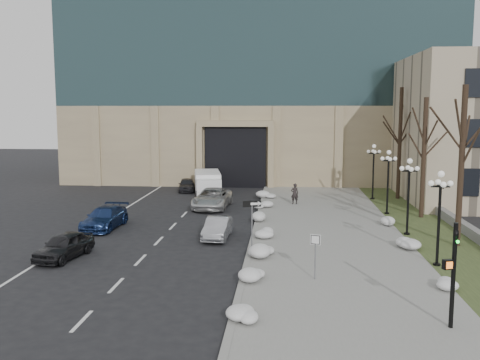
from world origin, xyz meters
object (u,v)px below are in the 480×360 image
Objects in this scene: pedestrian at (295,194)px; lamppost_d at (374,164)px; box_truck at (208,184)px; lamppost_b at (409,186)px; car_d at (212,198)px; lamppost_c at (388,173)px; car_a at (64,246)px; car_e at (187,185)px; keep_sign at (315,247)px; lamppost_a at (440,205)px; car_c at (105,218)px; one_way_sign at (255,210)px; car_b at (218,228)px; traffic_signal at (452,278)px.

lamppost_d is (6.65, 3.05, 2.12)m from pedestrian.
lamppost_b is at bearing -56.50° from box_truck.
lamppost_c is at bearing -4.38° from car_d.
car_e is at bearing 95.33° from car_a.
keep_sign is at bearing -81.56° from box_truck.
car_a is at bearing -179.97° from lamppost_a.
lamppost_d is (19.08, 12.46, 2.38)m from car_c.
one_way_sign is at bearing 22.78° from car_a.
pedestrian is 17.87m from lamppost_a.
car_e is (2.14, 23.15, -0.05)m from car_a.
car_b is at bearing 113.49° from one_way_sign.
one_way_sign reaches higher than keep_sign.
car_e is 0.55× the size of box_truck.
car_d is 9.12m from car_e.
car_c is 15.59m from pedestrian.
keep_sign is at bearing -123.31° from lamppost_b.
box_truck is 1.39× the size of lamppost_b.
lamppost_c reaches higher than car_a.
car_e is 27.98m from keep_sign.
pedestrian is 0.43× the size of traffic_signal.
keep_sign reaches higher than car_b.
one_way_sign is at bearing -78.69° from car_e.
pedestrian is 0.35× the size of lamppost_b.
car_b is 0.69× the size of car_d.
car_a is 7.06m from car_c.
lamppost_a is at bearing 10.65° from car_a.
lamppost_d is at bearing -20.95° from car_e.
keep_sign is (5.35, -7.69, 0.96)m from car_b.
one_way_sign reaches higher than box_truck.
lamppost_b is at bearing 65.65° from traffic_signal.
one_way_sign is 0.59× the size of lamppost_b.
car_b is 14.19m from lamppost_c.
box_truck reaches higher than car_d.
car_a is at bearing 175.54° from one_way_sign.
car_d is 25.24m from traffic_signal.
lamppost_b reaches higher than box_truck.
lamppost_a is 1.00× the size of lamppost_b.
one_way_sign is at bearing -117.42° from lamppost_d.
car_c is 0.86× the size of car_d.
lamppost_a and lamppost_c have the same top height.
lamppost_c and lamppost_d have the same top height.
car_d is 18.87m from keep_sign.
keep_sign reaches higher than car_d.
car_a is 2.36× the size of pedestrian.
lamppost_a is (13.08, -14.75, 2.31)m from car_d.
car_e is 0.76× the size of lamppost_c.
one_way_sign is at bearing -47.30° from car_b.
keep_sign is 16.94m from lamppost_c.
car_c is 1.69× the size of one_way_sign.
traffic_signal reaches higher than car_c.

